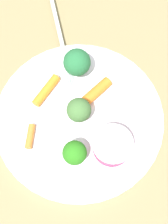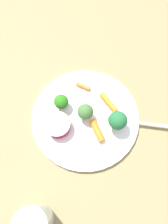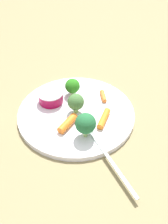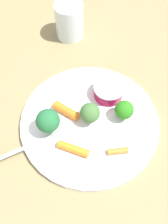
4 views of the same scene
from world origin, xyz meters
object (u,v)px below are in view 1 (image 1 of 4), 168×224
Objects in this scene: broccoli_floret_2 at (75,153)px; sauce_cup at (113,146)px; carrot_stick_0 at (97,92)px; fork at (62,39)px; broccoli_floret_0 at (81,62)px; carrot_stick_1 at (31,136)px; carrot_stick_2 at (47,90)px; broccoli_floret_1 at (78,111)px; plate at (80,118)px.

sauce_cup is at bearing 11.32° from broccoli_floret_2.
carrot_stick_0 is at bearing 70.00° from broccoli_floret_2.
carrot_stick_0 is (-0.02, 0.09, -0.01)m from sauce_cup.
sauce_cup is at bearing -78.68° from carrot_stick_0.
fork is at bearing 94.85° from broccoli_floret_2.
carrot_stick_1 is (-0.08, -0.11, -0.03)m from broccoli_floret_0.
carrot_stick_0 reaches higher than carrot_stick_2.
broccoli_floret_0 reaches higher than carrot_stick_0.
carrot_stick_0 is at bearing 52.80° from broccoli_floret_1.
broccoli_floret_2 is at bearing -85.15° from fork.
plate is 0.07m from carrot_stick_2.
plate is 0.04m from broccoli_floret_1.
sauce_cup is 0.31× the size of fork.
broccoli_floret_1 is (-0.05, 0.05, 0.01)m from sauce_cup.
plate is 0.07m from broccoli_floret_2.
fork is at bearing 75.93° from carrot_stick_2.
broccoli_floret_1 is at bearing -80.65° from fork.
plate is at bearing -126.62° from carrot_stick_0.
fork is (-0.03, 0.14, 0.01)m from plate.
broccoli_floret_1 is at bearing 134.18° from sauce_cup.
broccoli_floret_2 is at bearing -97.58° from plate.
broccoli_floret_1 is (-0.00, -0.00, 0.04)m from plate.
carrot_stick_2 reaches higher than fork.
carrot_stick_2 is at bearing 136.19° from broccoli_floret_1.
plate is 0.08m from carrot_stick_1.
carrot_stick_0 is 0.94× the size of carrot_stick_2.
carrot_stick_1 is at bearing -126.75° from broccoli_floret_0.
broccoli_floret_2 is (-0.01, -0.06, 0.03)m from plate.
broccoli_floret_2 is 1.17× the size of carrot_stick_1.
sauce_cup is (0.05, -0.05, 0.02)m from plate.
sauce_cup is 0.14m from broccoli_floret_0.
sauce_cup is 1.11× the size of carrot_stick_0.
fork reaches higher than plate.
fork is at bearing 110.44° from sauce_cup.
carrot_stick_0 is at bearing 53.38° from plate.
broccoli_floret_0 is at bearing 84.63° from broccoli_floret_2.
broccoli_floret_1 is 0.07m from carrot_stick_2.
broccoli_floret_0 is 0.14m from broccoli_floret_2.
broccoli_floret_0 is at bearing 30.00° from carrot_stick_2.
sauce_cup is at bearing -48.13° from plate.
sauce_cup reaches higher than carrot_stick_0.
plate is 0.05m from carrot_stick_0.
fork is at bearing 99.35° from broccoli_floret_1.
carrot_stick_0 is (0.03, 0.04, -0.02)m from broccoli_floret_1.
plate is at bearing 82.42° from broccoli_floret_2.
carrot_stick_0 is 1.46× the size of carrot_stick_1.
carrot_stick_2 is (-0.10, 0.10, -0.01)m from sauce_cup.
carrot_stick_2 is at bearing 135.16° from sauce_cup.
sauce_cup is at bearing -44.84° from carrot_stick_2.
plate is 1.36× the size of fork.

